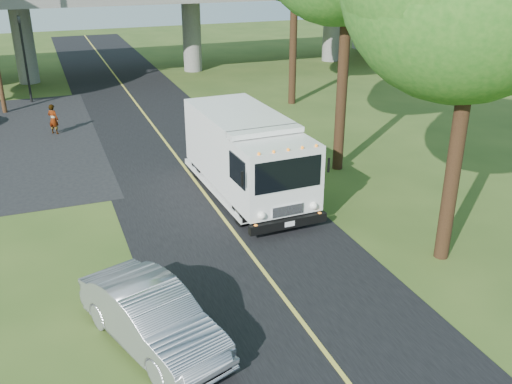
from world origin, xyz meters
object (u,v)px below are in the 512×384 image
pedestrian (53,119)px  silver_sedan (152,317)px  traffic_signal (24,50)px  step_van (246,153)px

pedestrian → silver_sedan: bearing=133.2°
traffic_signal → pedestrian: 7.82m
step_van → pedestrian: (-6.51, 10.95, -0.93)m
traffic_signal → silver_sedan: (2.30, -26.00, -2.44)m
step_van → silver_sedan: bearing=-126.4°
silver_sedan → pedestrian: pedestrian is taller
step_van → pedestrian: bearing=118.5°
traffic_signal → silver_sedan: 26.21m
traffic_signal → pedestrian: traffic_signal is taller
step_van → pedestrian: step_van is taller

